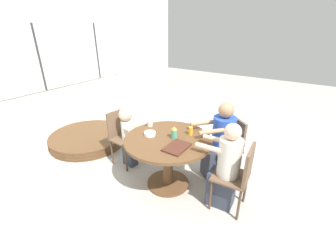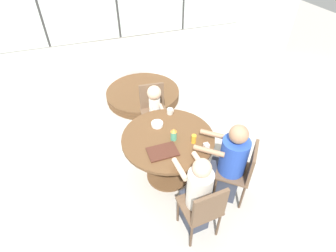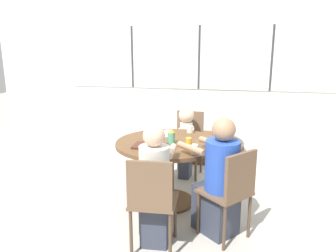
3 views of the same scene
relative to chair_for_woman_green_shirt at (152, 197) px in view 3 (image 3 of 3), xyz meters
name	(u,v)px [view 3 (image 3 of 3)]	position (x,y,z in m)	size (l,w,h in m)	color
ground_plane	(168,202)	(-0.06, 0.95, -0.53)	(16.00, 16.00, 0.00)	#B2ADA3
wall_back_with_windows	(199,65)	(-0.06, 3.76, 0.88)	(8.40, 0.08, 2.80)	silver
dining_table	(168,157)	(-0.06, 0.95, 0.03)	(1.17, 1.17, 0.74)	brown
chair_for_woman_green_shirt	(152,197)	(0.00, 0.00, 0.00)	(0.43, 0.43, 0.89)	brown
chair_for_man_blue_shirt	(232,187)	(0.67, 0.34, 0.00)	(0.56, 0.56, 0.89)	brown
chair_for_toddler	(188,137)	(0.03, 1.90, 0.00)	(0.44, 0.44, 0.89)	brown
person_woman_green_shirt	(155,190)	(-0.01, 0.16, -0.01)	(0.32, 0.52, 1.13)	#333847
person_man_blue_shirt	(219,183)	(0.54, 0.44, -0.01)	(0.65, 0.62, 1.16)	#333847
person_toddler	(186,141)	(0.01, 1.76, -0.01)	(0.22, 0.35, 0.98)	#333847
food_tray_dark	(150,146)	(-0.21, 0.73, 0.22)	(0.35, 0.24, 0.02)	#472319
coffee_mug	(190,129)	(0.12, 1.40, 0.25)	(0.09, 0.08, 0.08)	beige
sippy_cup	(171,136)	(-0.01, 0.89, 0.29)	(0.08, 0.08, 0.17)	#4CA57F
juice_glass	(189,143)	(0.20, 0.76, 0.26)	(0.06, 0.06, 0.11)	gold
milk_carton_small	(195,149)	(0.28, 0.59, 0.25)	(0.06, 0.06, 0.10)	silver
bowl_white_shallow	(168,133)	(-0.12, 1.21, 0.23)	(0.15, 0.15, 0.05)	white
folded_table_stack	(202,146)	(0.11, 2.93, -0.44)	(1.41, 1.41, 0.18)	brown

